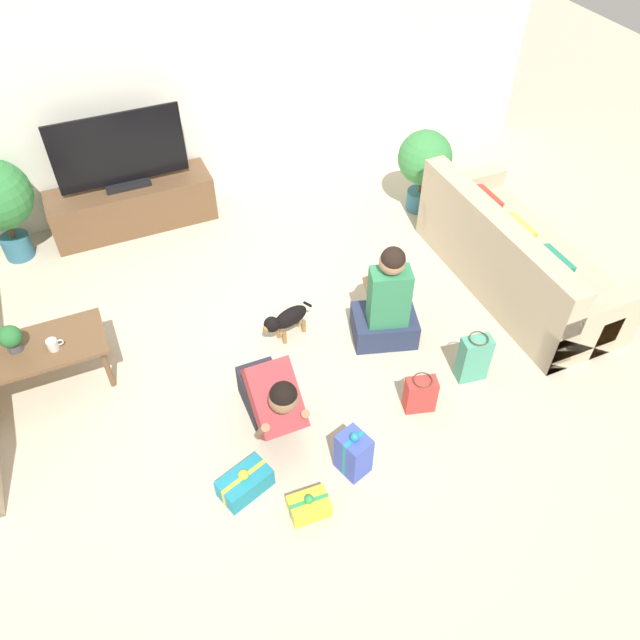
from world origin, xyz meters
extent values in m
plane|color=beige|center=(0.00, 0.00, 0.00)|extent=(16.00, 16.00, 0.00)
cube|color=white|center=(0.00, 2.63, 1.30)|extent=(8.40, 0.06, 2.60)
cube|color=#C6B293|center=(2.47, 0.02, 0.20)|extent=(0.87, 2.10, 0.40)
cube|color=#C6B293|center=(2.13, 0.02, 0.61)|extent=(0.20, 2.10, 0.42)
cube|color=#C6B293|center=(2.47, -0.95, 0.29)|extent=(0.87, 0.16, 0.58)
cube|color=#C6B293|center=(2.47, 0.99, 0.29)|extent=(0.87, 0.16, 0.58)
cube|color=#288E6B|center=(2.34, -0.46, 0.56)|extent=(0.18, 0.34, 0.32)
cube|color=#EACC4C|center=(2.34, 0.02, 0.56)|extent=(0.18, 0.34, 0.32)
cube|color=red|center=(2.34, 0.50, 0.56)|extent=(0.18, 0.34, 0.32)
cube|color=brown|center=(-1.61, 0.47, 0.42)|extent=(1.01, 0.51, 0.03)
cylinder|color=brown|center=(-1.17, 0.28, 0.20)|extent=(0.04, 0.04, 0.40)
cylinder|color=brown|center=(-1.17, 0.67, 0.20)|extent=(0.04, 0.04, 0.40)
cube|color=brown|center=(-0.54, 2.32, 0.23)|extent=(1.60, 0.47, 0.47)
cube|color=black|center=(-0.54, 2.32, 0.49)|extent=(0.43, 0.20, 0.05)
cube|color=black|center=(-0.54, 2.32, 0.87)|extent=(1.23, 0.03, 0.70)
cylinder|color=#336B84|center=(-1.69, 2.27, 0.11)|extent=(0.27, 0.27, 0.23)
cylinder|color=brown|center=(-1.69, 2.27, 0.33)|extent=(0.05, 0.05, 0.19)
cylinder|color=#336B84|center=(2.27, 1.42, 0.10)|extent=(0.27, 0.27, 0.21)
cylinder|color=brown|center=(2.27, 1.42, 0.29)|extent=(0.05, 0.05, 0.16)
sphere|color=#3D8E47|center=(2.27, 1.42, 0.60)|extent=(0.55, 0.55, 0.55)
cube|color=#23232D|center=(-0.14, -0.40, 0.14)|extent=(0.29, 0.44, 0.28)
cube|color=#AD3338|center=(-0.14, -0.69, 0.44)|extent=(0.32, 0.52, 0.48)
sphere|color=#8E6647|center=(-0.14, -0.88, 0.67)|extent=(0.20, 0.20, 0.20)
sphere|color=black|center=(-0.14, -0.88, 0.70)|extent=(0.18, 0.18, 0.18)
cylinder|color=#8E6647|center=(-0.29, -0.79, 0.25)|extent=(0.06, 0.28, 0.42)
cylinder|color=#8E6647|center=(0.00, -0.79, 0.25)|extent=(0.06, 0.28, 0.42)
cube|color=#283351|center=(1.05, -0.10, 0.12)|extent=(0.61, 0.53, 0.24)
cube|color=#338456|center=(1.03, -0.16, 0.50)|extent=(0.36, 0.28, 0.52)
sphere|color=tan|center=(1.03, -0.15, 0.85)|extent=(0.21, 0.21, 0.21)
sphere|color=black|center=(1.03, -0.16, 0.89)|extent=(0.19, 0.19, 0.19)
cylinder|color=tan|center=(1.21, 0.00, 0.42)|extent=(0.13, 0.27, 0.06)
cylinder|color=tan|center=(0.96, 0.08, 0.42)|extent=(0.13, 0.27, 0.06)
ellipsoid|color=black|center=(0.33, 0.23, 0.21)|extent=(0.35, 0.23, 0.16)
sphere|color=black|center=(0.14, 0.17, 0.24)|extent=(0.13, 0.13, 0.13)
sphere|color=olive|center=(0.09, 0.16, 0.23)|extent=(0.06, 0.06, 0.06)
cylinder|color=black|center=(0.51, 0.28, 0.24)|extent=(0.09, 0.05, 0.10)
cylinder|color=olive|center=(0.22, 0.24, 0.06)|extent=(0.03, 0.03, 0.13)
cylinder|color=olive|center=(0.24, 0.16, 0.06)|extent=(0.03, 0.03, 0.13)
cylinder|color=olive|center=(0.42, 0.30, 0.06)|extent=(0.03, 0.03, 0.13)
cylinder|color=olive|center=(0.44, 0.22, 0.06)|extent=(0.03, 0.03, 0.13)
cube|color=teal|center=(-0.50, -1.02, 0.08)|extent=(0.40, 0.31, 0.16)
cube|color=yellow|center=(-0.50, -1.02, 0.08)|extent=(0.35, 0.15, 0.17)
sphere|color=yellow|center=(-0.50, -1.02, 0.19)|extent=(0.07, 0.07, 0.07)
cube|color=#3D51BC|center=(0.24, -1.16, 0.18)|extent=(0.24, 0.26, 0.35)
cube|color=teal|center=(0.24, -1.16, 0.18)|extent=(0.18, 0.08, 0.35)
sphere|color=teal|center=(0.24, -1.16, 0.38)|extent=(0.06, 0.06, 0.06)
cube|color=yellow|center=(-0.17, -1.35, 0.07)|extent=(0.27, 0.19, 0.13)
cube|color=#2D934C|center=(-0.17, -1.35, 0.07)|extent=(0.27, 0.04, 0.14)
sphere|color=#2D934C|center=(-0.17, -1.35, 0.16)|extent=(0.06, 0.06, 0.06)
cube|color=#4CA384|center=(1.47, -0.78, 0.21)|extent=(0.25, 0.16, 0.42)
torus|color=#4C3823|center=(1.47, -0.78, 0.44)|extent=(0.17, 0.17, 0.01)
cube|color=red|center=(0.94, -0.88, 0.15)|extent=(0.25, 0.18, 0.30)
torus|color=#4C3823|center=(0.94, -0.88, 0.32)|extent=(0.18, 0.18, 0.01)
cylinder|color=silver|center=(-1.48, 0.40, 0.48)|extent=(0.08, 0.08, 0.09)
torus|color=silver|center=(-1.43, 0.40, 0.48)|extent=(0.06, 0.01, 0.06)
cylinder|color=#4C4C51|center=(-1.74, 0.51, 0.47)|extent=(0.11, 0.11, 0.07)
sphere|color=#286B33|center=(-1.74, 0.51, 0.57)|extent=(0.17, 0.17, 0.17)
camera|label=1|loc=(-0.92, -3.25, 3.86)|focal=35.00mm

